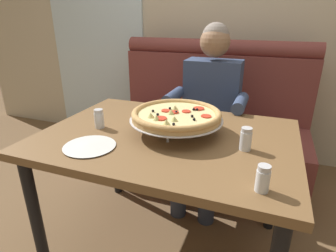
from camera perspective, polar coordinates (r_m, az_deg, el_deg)
The scene contains 11 objects.
ground_plane at distance 1.85m, azimuth -0.17°, elevation -23.34°, with size 16.00×16.00×0.00m, color brown.
back_wall_with_window at distance 2.77m, azimuth 11.97°, elevation 23.12°, with size 6.00×0.12×2.80m, color beige.
window_panel at distance 3.22m, azimuth -15.00°, elevation 22.63°, with size 1.10×0.02×2.80m, color white.
booth_bench at distance 2.39m, azimuth 7.84°, elevation -0.99°, with size 1.62×0.78×1.13m.
dining_table at distance 1.46m, azimuth -0.20°, elevation -4.76°, with size 1.28×0.93×0.75m.
diner_main at distance 2.02m, azimuth 8.39°, elevation 4.17°, with size 0.54×0.64×1.27m.
pizza at distance 1.41m, azimuth 1.70°, elevation 2.20°, with size 0.48×0.48×0.13m.
shaker_parmesan at distance 1.54m, azimuth -13.95°, elevation 1.21°, with size 0.05×0.05×0.10m.
shaker_pepper_flakes at distance 1.30m, azimuth 15.68°, elevation -2.89°, with size 0.05×0.05×0.11m.
shaker_oregano at distance 1.02m, azimuth 18.87°, elevation -10.52°, with size 0.05×0.05×0.10m.
plate_near_left at distance 1.34m, azimuth -15.84°, elevation -3.76°, with size 0.24×0.24×0.02m.
Camera 1 is at (0.47, -1.22, 1.31)m, focal length 29.65 mm.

